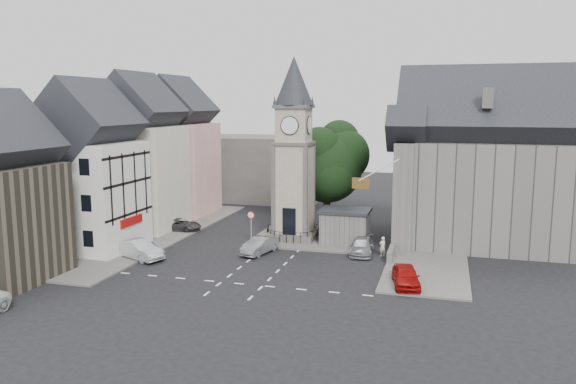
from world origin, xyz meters
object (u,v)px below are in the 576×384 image
(pedestrian, at_px, (382,246))
(clock_tower, at_px, (294,150))
(car_west_blue, at_px, (147,249))
(stone_shelter, at_px, (345,226))
(car_east_red, at_px, (406,276))

(pedestrian, bearing_deg, clock_tower, -63.53)
(pedestrian, bearing_deg, car_west_blue, -23.23)
(stone_shelter, bearing_deg, car_west_blue, -149.47)
(stone_shelter, xyz_separation_m, car_west_blue, (-14.56, -8.59, -0.90))
(clock_tower, distance_m, stone_shelter, 8.15)
(stone_shelter, relative_size, car_west_blue, 1.13)
(car_east_red, bearing_deg, pedestrian, 98.06)
(clock_tower, height_order, pedestrian, clock_tower)
(car_east_red, bearing_deg, clock_tower, 124.49)
(car_west_blue, height_order, pedestrian, pedestrian)
(car_east_red, bearing_deg, car_west_blue, 164.70)
(stone_shelter, distance_m, car_west_blue, 16.92)
(car_west_blue, bearing_deg, clock_tower, -12.50)
(stone_shelter, bearing_deg, clock_tower, 174.16)
(clock_tower, bearing_deg, stone_shelter, -5.84)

